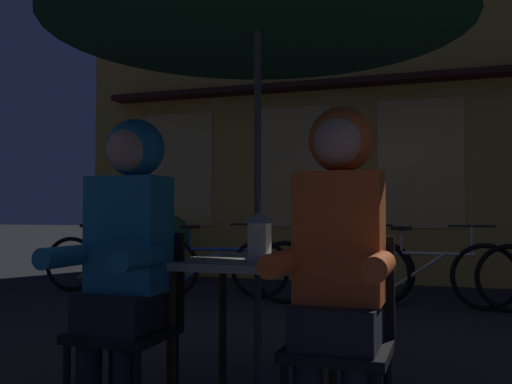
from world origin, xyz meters
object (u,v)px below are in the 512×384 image
Objects in this scene: chair_left at (132,317)px; bicycle_second at (215,267)px; bicycle_nearest at (111,263)px; bicycle_fourth at (430,273)px; person_left_hooded at (126,239)px; lantern at (260,235)px; cafe_table at (258,279)px; potted_plant at (169,241)px; chair_right at (341,332)px; bicycle_third at (333,271)px; person_right_hooded at (338,243)px.

chair_left is 0.53× the size of bicycle_second.
bicycle_fourth is at bearing 0.89° from bicycle_nearest.
bicycle_second is (-1.12, 3.67, -0.50)m from person_left_hooded.
lantern is 0.14× the size of bicycle_nearest.
chair_left is (-0.52, -0.28, -0.37)m from lantern.
bicycle_nearest is at bearing 124.31° from chair_left.
lantern is 0.14× the size of bicycle_fourth.
person_left_hooded is at bearing -73.04° from bicycle_second.
potted_plant reaches higher than cafe_table.
person_left_hooded is 0.85× the size of bicycle_second.
cafe_table is at bearing -101.99° from bicycle_fourth.
bicycle_fourth is at bearing 2.51° from bicycle_second.
bicycle_third is (-0.74, 3.62, -0.14)m from chair_right.
bicycle_nearest is 3.68m from bicycle_fourth.
lantern is 3.39m from bicycle_third.
chair_right is 0.53× the size of bicycle_third.
lantern reaches higher than cafe_table.
lantern is 3.53m from bicycle_fourth.
bicycle_second is at bearing -46.10° from potted_plant.
chair_left reaches higher than bicycle_third.
chair_left is at bearing 176.61° from person_right_hooded.
bicycle_third is at bearing 94.52° from cafe_table.
lantern is 0.14× the size of bicycle_third.
chair_left reaches higher than bicycle_second.
lantern is 0.14× the size of bicycle_second.
chair_right reaches higher than cafe_table.
bicycle_third is (1.34, 0.01, 0.00)m from bicycle_second.
chair_right is 0.53× the size of bicycle_second.
bicycle_nearest is 1.00× the size of bicycle_second.
lantern is (0.04, -0.09, 0.22)m from cafe_table.
bicycle_third is (-0.30, 3.34, -0.51)m from lantern.
lantern is at bearing -48.23° from bicycle_nearest.
bicycle_second is at bearing 107.21° from chair_left.
bicycle_second is (-1.64, 3.33, -0.51)m from lantern.
bicycle_nearest is 0.99× the size of bicycle_fourth.
lantern is 0.55m from person_right_hooded.
chair_right is 1.03m from person_left_hooded.
person_right_hooded reaches higher than bicycle_second.
cafe_table is 3.27m from bicycle_third.
person_right_hooded is 3.78m from bicycle_third.
bicycle_nearest is 1.28m from potted_plant.
bicycle_second and bicycle_third have the same top height.
lantern is at bearing -101.04° from bicycle_fourth.
bicycle_second is at bearing -177.49° from bicycle_fourth.
chair_right is (0.44, -0.28, -0.37)m from lantern.
person_right_hooded is (0.96, -0.06, 0.36)m from chair_left.
bicycle_fourth is 3.76m from potted_plant.
bicycle_nearest is at bearing 179.28° from bicycle_third.
lantern is at bearing 28.18° from chair_left.
person_left_hooded is 3.98m from bicycle_fourth.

